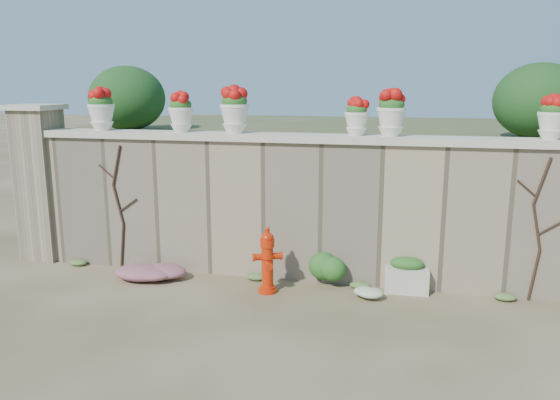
# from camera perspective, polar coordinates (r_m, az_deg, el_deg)

# --- Properties ---
(ground) EXTENTS (80.00, 80.00, 0.00)m
(ground) POSITION_cam_1_polar(r_m,az_deg,el_deg) (6.56, -1.79, -13.15)
(ground) COLOR #4B3E25
(ground) RESTS_ON ground
(stone_wall) EXTENTS (8.00, 0.40, 2.00)m
(stone_wall) POSITION_cam_1_polar(r_m,az_deg,el_deg) (7.90, 1.50, -1.09)
(stone_wall) COLOR gray
(stone_wall) RESTS_ON ground
(wall_cap) EXTENTS (8.10, 0.52, 0.10)m
(wall_cap) POSITION_cam_1_polar(r_m,az_deg,el_deg) (7.73, 1.54, 6.52)
(wall_cap) COLOR beige
(wall_cap) RESTS_ON stone_wall
(gate_pillar) EXTENTS (0.72, 0.72, 2.48)m
(gate_pillar) POSITION_cam_1_polar(r_m,az_deg,el_deg) (9.56, -23.66, 1.77)
(gate_pillar) COLOR gray
(gate_pillar) RESTS_ON ground
(raised_fill) EXTENTS (9.00, 6.00, 2.00)m
(raised_fill) POSITION_cam_1_polar(r_m,az_deg,el_deg) (10.99, 4.84, 2.60)
(raised_fill) COLOR #384C23
(raised_fill) RESTS_ON ground
(back_shrub_left) EXTENTS (1.30, 1.30, 1.10)m
(back_shrub_left) POSITION_cam_1_polar(r_m,az_deg,el_deg) (9.94, -15.66, 10.19)
(back_shrub_left) COLOR #143814
(back_shrub_left) RESTS_ON raised_fill
(back_shrub_right) EXTENTS (1.30, 1.30, 1.10)m
(back_shrub_right) POSITION_cam_1_polar(r_m,az_deg,el_deg) (8.94, 25.44, 9.33)
(back_shrub_right) COLOR #143814
(back_shrub_right) RESTS_ON raised_fill
(vine_left) EXTENTS (0.60, 0.04, 1.91)m
(vine_left) POSITION_cam_1_polar(r_m,az_deg,el_deg) (8.63, -16.47, -0.52)
(vine_left) COLOR black
(vine_left) RESTS_ON ground
(vine_right) EXTENTS (0.60, 0.04, 1.91)m
(vine_right) POSITION_cam_1_polar(r_m,az_deg,el_deg) (7.73, 25.33, -2.63)
(vine_right) COLOR black
(vine_right) RESTS_ON ground
(fire_hydrant) EXTENTS (0.39, 0.28, 0.91)m
(fire_hydrant) POSITION_cam_1_polar(r_m,az_deg,el_deg) (7.43, -1.32, -6.28)
(fire_hydrant) COLOR red
(fire_hydrant) RESTS_ON ground
(planter_box) EXTENTS (0.60, 0.36, 0.49)m
(planter_box) POSITION_cam_1_polar(r_m,az_deg,el_deg) (7.73, 13.08, -7.69)
(planter_box) COLOR beige
(planter_box) RESTS_ON ground
(green_shrub) EXTENTS (0.64, 0.58, 0.61)m
(green_shrub) POSITION_cam_1_polar(r_m,az_deg,el_deg) (7.70, 5.24, -6.88)
(green_shrub) COLOR #1E5119
(green_shrub) RESTS_ON ground
(magenta_clump) EXTENTS (0.99, 0.66, 0.26)m
(magenta_clump) POSITION_cam_1_polar(r_m,az_deg,el_deg) (8.18, -13.09, -7.28)
(magenta_clump) COLOR #BC257B
(magenta_clump) RESTS_ON ground
(white_flowers) EXTENTS (0.57, 0.45, 0.20)m
(white_flowers) POSITION_cam_1_polar(r_m,az_deg,el_deg) (7.37, 9.01, -9.52)
(white_flowers) COLOR white
(white_flowers) RESTS_ON ground
(urn_pot_0) EXTENTS (0.40, 0.40, 0.63)m
(urn_pot_0) POSITION_cam_1_polar(r_m,az_deg,el_deg) (8.80, -18.17, 8.97)
(urn_pot_0) COLOR silver
(urn_pot_0) RESTS_ON wall_cap
(urn_pot_1) EXTENTS (0.37, 0.37, 0.58)m
(urn_pot_1) POSITION_cam_1_polar(r_m,az_deg,el_deg) (8.21, -10.32, 9.00)
(urn_pot_1) COLOR silver
(urn_pot_1) RESTS_ON wall_cap
(urn_pot_2) EXTENTS (0.42, 0.42, 0.66)m
(urn_pot_2) POSITION_cam_1_polar(r_m,az_deg,el_deg) (7.92, -4.76, 9.34)
(urn_pot_2) COLOR silver
(urn_pot_2) RESTS_ON wall_cap
(urn_pot_3) EXTENTS (0.33, 0.33, 0.51)m
(urn_pot_3) POSITION_cam_1_polar(r_m,az_deg,el_deg) (7.58, 7.99, 8.59)
(urn_pot_3) COLOR silver
(urn_pot_3) RESTS_ON wall_cap
(urn_pot_4) EXTENTS (0.39, 0.39, 0.62)m
(urn_pot_4) POSITION_cam_1_polar(r_m,az_deg,el_deg) (7.55, 11.55, 8.85)
(urn_pot_4) COLOR silver
(urn_pot_4) RESTS_ON wall_cap
(urn_pot_5) EXTENTS (0.36, 0.36, 0.56)m
(urn_pot_5) POSITION_cam_1_polar(r_m,az_deg,el_deg) (7.76, 26.55, 7.70)
(urn_pot_5) COLOR silver
(urn_pot_5) RESTS_ON wall_cap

